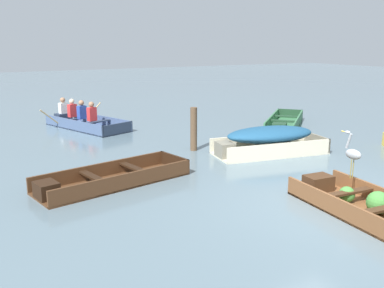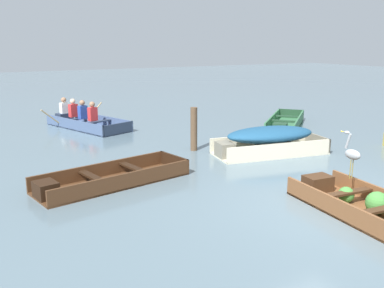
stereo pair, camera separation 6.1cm
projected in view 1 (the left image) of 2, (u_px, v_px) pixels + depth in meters
ground_plane at (327, 203)px, 7.61m from camera, size 80.00×80.00×0.00m
dinghy_wooden_brown_foreground at (365, 205)px, 7.14m from camera, size 1.40×2.80×0.42m
skiff_cream_near_moored at (269, 138)px, 10.89m from camera, size 3.03×1.65×0.71m
skiff_dark_varnish_mid_moored at (108, 180)px, 8.55m from camera, size 3.27×1.53×0.33m
skiff_green_outer_moored at (284, 123)px, 14.43m from camera, size 3.02×2.78×0.36m
rowboat_slate_blue_with_crew at (83, 121)px, 14.39m from camera, size 2.47×3.42×0.92m
heron_on_dinghy at (353, 153)px, 7.57m from camera, size 0.14×0.45×0.84m
mooring_post at (194, 129)px, 11.21m from camera, size 0.18×0.18×1.15m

